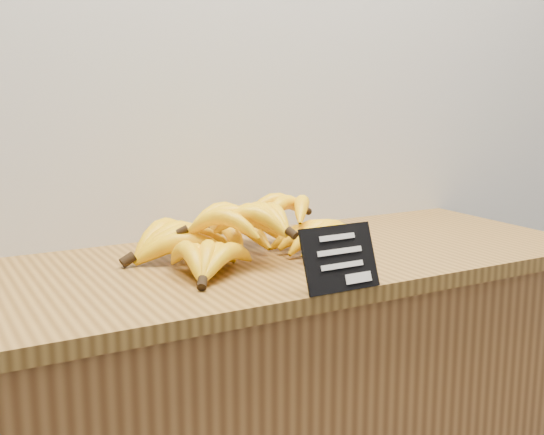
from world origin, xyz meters
The scene contains 3 objects.
counter_top centered at (0.17, 2.75, 0.92)m, with size 1.40×0.54×0.03m, color olive.
chalkboard_sign centered at (0.19, 2.50, 0.98)m, with size 0.14×0.01×0.11m, color black.
banana_pile centered at (0.15, 2.77, 0.98)m, with size 0.50×0.37×0.12m.
Camera 1 is at (-0.44, 1.59, 1.27)m, focal length 45.00 mm.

